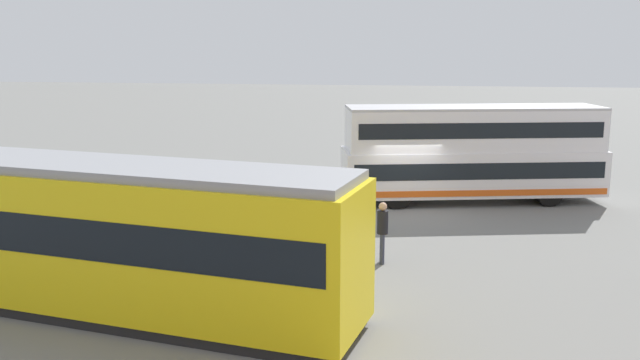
{
  "coord_description": "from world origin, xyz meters",
  "views": [
    {
      "loc": [
        -0.77,
        25.52,
        6.24
      ],
      "look_at": [
        2.94,
        2.64,
        1.61
      ],
      "focal_mm": 38.42,
      "sensor_mm": 36.0,
      "label": 1
    }
  ],
  "objects_px": {
    "double_decker_bus": "(472,153)",
    "tram_yellow": "(75,231)",
    "pedestrian_near_railing": "(292,205)",
    "info_sign": "(157,178)",
    "pedestrian_crossing": "(382,228)"
  },
  "relations": [
    {
      "from": "tram_yellow",
      "to": "pedestrian_near_railing",
      "type": "bearing_deg",
      "value": -117.98
    },
    {
      "from": "tram_yellow",
      "to": "pedestrian_near_railing",
      "type": "height_order",
      "value": "tram_yellow"
    },
    {
      "from": "double_decker_bus",
      "to": "pedestrian_crossing",
      "type": "xyz_separation_m",
      "value": [
        2.94,
        8.56,
        -0.91
      ]
    },
    {
      "from": "double_decker_bus",
      "to": "pedestrian_crossing",
      "type": "relative_size",
      "value": 5.88
    },
    {
      "from": "info_sign",
      "to": "pedestrian_near_railing",
      "type": "bearing_deg",
      "value": 177.66
    },
    {
      "from": "double_decker_bus",
      "to": "pedestrian_near_railing",
      "type": "relative_size",
      "value": 6.27
    },
    {
      "from": "double_decker_bus",
      "to": "tram_yellow",
      "type": "relative_size",
      "value": 0.74
    },
    {
      "from": "pedestrian_near_railing",
      "to": "pedestrian_crossing",
      "type": "bearing_deg",
      "value": 139.39
    },
    {
      "from": "double_decker_bus",
      "to": "pedestrian_near_railing",
      "type": "xyz_separation_m",
      "value": [
        6.14,
        5.82,
        -0.98
      ]
    },
    {
      "from": "pedestrian_near_railing",
      "to": "double_decker_bus",
      "type": "bearing_deg",
      "value": -136.55
    },
    {
      "from": "double_decker_bus",
      "to": "tram_yellow",
      "type": "height_order",
      "value": "double_decker_bus"
    },
    {
      "from": "pedestrian_crossing",
      "to": "info_sign",
      "type": "bearing_deg",
      "value": -20.15
    },
    {
      "from": "info_sign",
      "to": "pedestrian_crossing",
      "type": "bearing_deg",
      "value": 159.85
    },
    {
      "from": "info_sign",
      "to": "double_decker_bus",
      "type": "bearing_deg",
      "value": -152.83
    },
    {
      "from": "pedestrian_near_railing",
      "to": "info_sign",
      "type": "distance_m",
      "value": 4.87
    }
  ]
}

